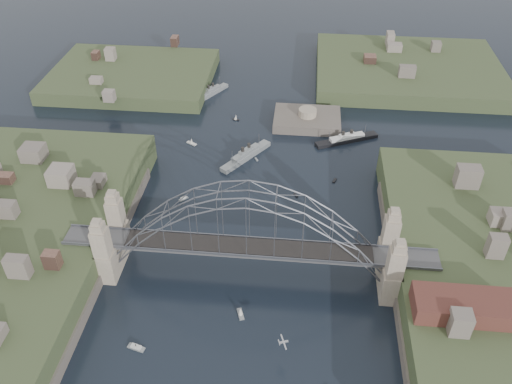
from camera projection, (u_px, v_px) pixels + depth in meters
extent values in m
plane|color=black|center=(248.00, 273.00, 122.57)|extent=(500.00, 500.00, 0.00)
cube|color=#4B4B4D|center=(248.00, 248.00, 117.67)|extent=(84.00, 6.00, 0.70)
cube|color=#5A5D67|center=(247.00, 256.00, 114.97)|extent=(84.00, 0.25, 0.50)
cube|color=#5A5D67|center=(249.00, 237.00, 119.69)|extent=(84.00, 0.25, 0.50)
cube|color=black|center=(248.00, 246.00, 117.33)|extent=(55.20, 5.20, 0.35)
cube|color=gray|center=(103.00, 251.00, 115.67)|extent=(3.40, 3.40, 17.70)
cube|color=gray|center=(117.00, 221.00, 123.54)|extent=(3.40, 3.40, 17.70)
cube|color=gray|center=(394.00, 272.00, 110.75)|extent=(3.40, 3.40, 17.70)
cube|color=gray|center=(389.00, 240.00, 118.62)|extent=(3.40, 3.40, 17.70)
cube|color=gray|center=(114.00, 251.00, 122.58)|extent=(4.08, 13.80, 8.00)
cube|color=gray|center=(388.00, 271.00, 117.65)|extent=(4.08, 13.80, 8.00)
cube|color=#3B4928|center=(8.00, 250.00, 125.88)|extent=(50.00, 90.00, 12.00)
cube|color=#584F47|center=(100.00, 259.00, 124.73)|extent=(6.00, 70.00, 4.00)
cube|color=#3B4928|center=(508.00, 286.00, 116.81)|extent=(50.00, 90.00, 12.00)
cube|color=#584F47|center=(404.00, 281.00, 119.18)|extent=(6.00, 70.00, 4.00)
cube|color=#3B4928|center=(133.00, 80.00, 201.29)|extent=(60.00, 45.00, 9.00)
cube|color=#3B4928|center=(407.00, 75.00, 204.73)|extent=(70.00, 55.00, 9.50)
cube|color=#584F47|center=(307.00, 125.00, 177.00)|extent=(22.00, 16.00, 7.00)
cylinder|color=gray|center=(308.00, 112.00, 174.12)|extent=(6.00, 6.00, 2.40)
cube|color=#592D26|center=(465.00, 306.00, 101.99)|extent=(20.00, 8.00, 4.00)
cube|color=gray|center=(246.00, 157.00, 159.99)|extent=(13.80, 18.43, 1.82)
cube|color=gray|center=(246.00, 153.00, 159.15)|extent=(8.04, 10.44, 1.36)
cube|color=gray|center=(246.00, 150.00, 158.52)|extent=(4.13, 5.07, 0.91)
cylinder|color=black|center=(243.00, 150.00, 157.17)|extent=(0.98, 0.98, 1.82)
cylinder|color=black|center=(249.00, 146.00, 158.90)|extent=(0.98, 0.98, 1.82)
cylinder|color=#5A5D67|center=(232.00, 157.00, 154.46)|extent=(0.18, 0.18, 4.55)
cylinder|color=#5A5D67|center=(259.00, 140.00, 161.89)|extent=(0.18, 0.18, 4.55)
cube|color=gray|center=(211.00, 94.00, 192.81)|extent=(10.79, 15.59, 1.69)
cube|color=gray|center=(211.00, 91.00, 192.04)|extent=(6.33, 8.82, 1.27)
cube|color=gray|center=(211.00, 88.00, 191.46)|extent=(3.29, 4.26, 0.84)
cylinder|color=black|center=(209.00, 88.00, 190.26)|extent=(0.83, 0.83, 1.69)
cylinder|color=black|center=(213.00, 85.00, 191.75)|extent=(0.83, 0.83, 1.69)
cylinder|color=#5A5D67|center=(201.00, 92.00, 187.95)|extent=(0.17, 0.17, 4.22)
cylinder|color=#5A5D67|center=(220.00, 82.00, 194.32)|extent=(0.17, 0.17, 4.22)
cube|color=black|center=(347.00, 140.00, 167.58)|extent=(20.34, 11.62, 1.54)
cube|color=white|center=(347.00, 137.00, 166.87)|extent=(11.43, 6.91, 1.15)
cube|color=white|center=(347.00, 135.00, 166.34)|extent=(5.45, 3.69, 0.77)
cylinder|color=black|center=(343.00, 134.00, 165.54)|extent=(1.04, 1.04, 1.54)
cylinder|color=black|center=(352.00, 132.00, 166.32)|extent=(1.04, 1.04, 1.54)
cylinder|color=#5A5D67|center=(329.00, 137.00, 164.37)|extent=(0.15, 0.15, 3.84)
cylinder|color=#5A5D67|center=(365.00, 130.00, 167.73)|extent=(0.15, 0.15, 3.84)
cube|color=silver|center=(284.00, 342.00, 101.20)|extent=(1.82, 0.91, 0.32)
cube|color=silver|center=(284.00, 342.00, 101.17)|extent=(1.49, 3.52, 0.07)
cube|color=silver|center=(279.00, 342.00, 100.92)|extent=(0.54, 1.13, 0.40)
cube|color=white|center=(183.00, 199.00, 144.18)|extent=(2.46, 2.59, 0.45)
cube|color=white|center=(183.00, 198.00, 143.94)|extent=(1.64, 1.70, 0.40)
cylinder|color=black|center=(183.00, 197.00, 143.66)|extent=(0.16, 0.16, 0.70)
cube|color=white|center=(296.00, 195.00, 145.54)|extent=(1.35, 1.87, 0.45)
cube|color=white|center=(240.00, 314.00, 112.82)|extent=(2.02, 3.31, 0.45)
cylinder|color=#5A5D67|center=(240.00, 311.00, 112.18)|extent=(0.08, 0.08, 2.20)
cone|color=silver|center=(240.00, 311.00, 112.18)|extent=(1.36, 1.50, 1.92)
cube|color=white|center=(334.00, 181.00, 150.90)|extent=(1.37, 2.23, 0.45)
cube|color=white|center=(192.00, 144.00, 166.51)|extent=(3.57, 2.70, 0.45)
cylinder|color=#5A5D67|center=(191.00, 141.00, 165.87)|extent=(0.08, 0.08, 2.20)
cone|color=silver|center=(191.00, 141.00, 165.87)|extent=(1.57, 1.48, 1.92)
cube|color=white|center=(256.00, 159.00, 159.45)|extent=(1.34, 1.77, 0.45)
cube|color=white|center=(236.00, 120.00, 178.36)|extent=(2.28, 1.12, 0.45)
cylinder|color=#5A5D67|center=(236.00, 117.00, 177.72)|extent=(0.08, 0.08, 2.20)
cone|color=silver|center=(236.00, 117.00, 177.72)|extent=(1.41, 1.22, 1.92)
cube|color=white|center=(388.00, 231.00, 133.77)|extent=(2.28, 1.11, 0.45)
cylinder|color=#5A5D67|center=(389.00, 228.00, 133.13)|extent=(0.08, 0.08, 2.20)
cone|color=silver|center=(389.00, 228.00, 133.13)|extent=(1.40, 1.21, 1.92)
cube|color=white|center=(136.00, 348.00, 106.07)|extent=(3.80, 2.09, 0.45)
cube|color=white|center=(136.00, 347.00, 105.83)|extent=(2.36, 1.54, 0.40)
cylinder|color=black|center=(136.00, 345.00, 105.55)|extent=(0.16, 0.16, 0.70)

